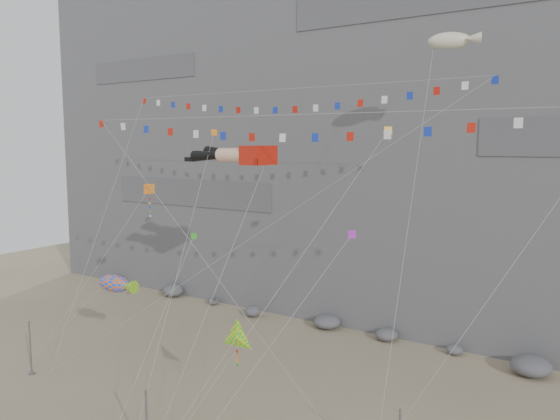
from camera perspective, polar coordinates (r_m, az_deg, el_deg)
name	(u,v)px	position (r m, az deg, el deg)	size (l,w,h in m)	color
ground	(211,397)	(40.25, -7.17, -18.85)	(120.00, 120.00, 0.00)	gray
cliff	(392,76)	(64.50, 11.61, 13.51)	(80.00, 28.00, 50.00)	slate
talus_boulders	(327,322)	(53.16, 4.93, -11.59)	(60.00, 3.00, 1.20)	slate
anchor_pole_left	(30,348)	(46.69, -24.63, -12.94)	(0.12, 0.12, 4.20)	slate
legs_kite	(236,155)	(42.60, -4.58, 5.76)	(9.80, 16.12, 22.04)	red
flag_banner_upper	(285,89)	(45.43, 0.49, 12.49)	(32.55, 14.26, 28.84)	red
flag_banner_lower	(299,115)	(35.48, 1.96, 9.91)	(35.48, 6.72, 21.82)	red
harlequin_kite	(149,190)	(47.11, -13.55, 2.09)	(5.62, 9.82, 16.87)	red
fish_windsock	(114,284)	(43.92, -16.93, -7.37)	(8.20, 4.44, 9.83)	#EF5D0C
delta_kite	(236,338)	(32.35, -4.59, -13.18)	(3.39, 5.33, 8.46)	yellow
blimp_windsock	(449,42)	(42.10, 17.28, 16.46)	(4.15, 15.41, 28.43)	beige
small_kite_a	(213,138)	(44.07, -7.05, 7.45)	(3.83, 12.28, 21.94)	orange
small_kite_b	(350,237)	(35.35, 7.30, -2.87)	(5.83, 10.23, 15.90)	purple
small_kite_c	(192,240)	(41.40, -9.17, -3.15)	(3.30, 11.14, 15.15)	green
small_kite_d	(384,136)	(37.37, 10.84, 7.59)	(8.07, 14.37, 24.03)	#EBA813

